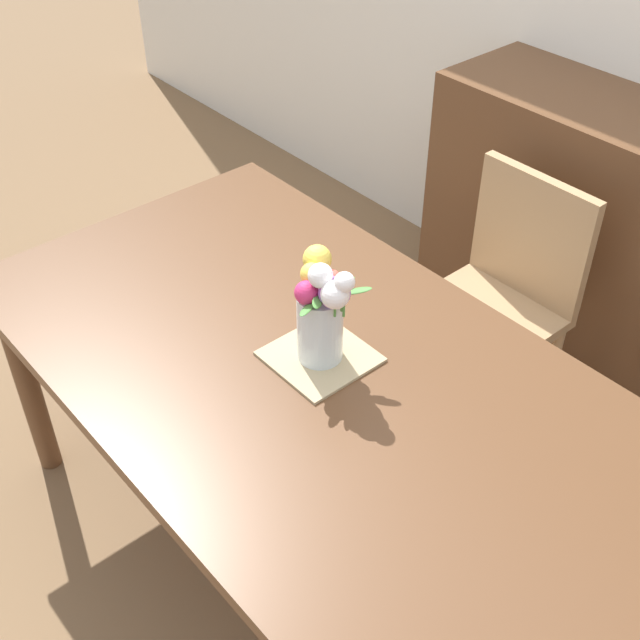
{
  "coord_description": "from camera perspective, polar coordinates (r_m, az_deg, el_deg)",
  "views": [
    {
      "loc": [
        1.12,
        -0.94,
        2.1
      ],
      "look_at": [
        -0.02,
        0.04,
        0.88
      ],
      "focal_mm": 45.91,
      "sensor_mm": 36.0,
      "label": 1
    }
  ],
  "objects": [
    {
      "name": "chair_far",
      "position": [
        2.68,
        12.53,
        1.89
      ],
      "size": [
        0.42,
        0.42,
        0.9
      ],
      "rotation": [
        0.0,
        0.0,
        3.14
      ],
      "color": "tan",
      "rests_on": "ground_plane"
    },
    {
      "name": "placemat",
      "position": [
        2.01,
        -0.0,
        -2.56
      ],
      "size": [
        0.24,
        0.24,
        0.01
      ],
      "primitive_type": "cube",
      "color": "tan",
      "rests_on": "dining_table"
    },
    {
      "name": "flower_vase",
      "position": [
        1.9,
        0.24,
        0.98
      ],
      "size": [
        0.2,
        0.19,
        0.29
      ],
      "color": "silver",
      "rests_on": "placemat"
    },
    {
      "name": "dining_table",
      "position": [
        2.04,
        -0.43,
        -5.06
      ],
      "size": [
        1.87,
        1.03,
        0.76
      ],
      "color": "brown",
      "rests_on": "ground_plane"
    },
    {
      "name": "ground_plane",
      "position": [
        2.56,
        -0.35,
        -16.0
      ],
      "size": [
        12.0,
        12.0,
        0.0
      ],
      "primitive_type": "plane",
      "color": "brown"
    },
    {
      "name": "dresser",
      "position": [
        2.98,
        19.98,
        4.09
      ],
      "size": [
        1.4,
        0.47,
        1.0
      ],
      "color": "brown",
      "rests_on": "ground_plane"
    }
  ]
}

